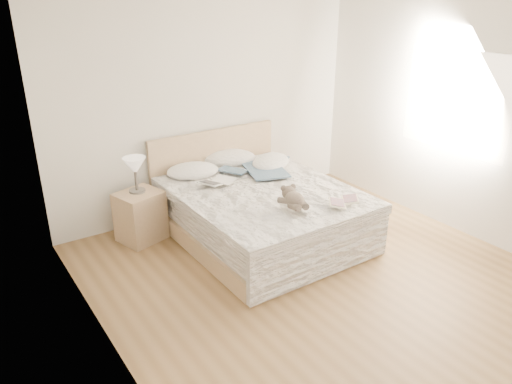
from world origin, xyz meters
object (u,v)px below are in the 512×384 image
(childrens_book, at_px, (344,202))
(nightstand, at_px, (140,216))
(table_lamp, at_px, (135,167))
(teddy_bear, at_px, (295,206))
(photo_book, at_px, (217,182))
(bed, at_px, (259,211))

(childrens_book, bearing_deg, nightstand, 173.93)
(table_lamp, relative_size, teddy_bear, 1.17)
(table_lamp, distance_m, photo_book, 0.89)
(bed, distance_m, teddy_bear, 0.78)
(photo_book, relative_size, childrens_book, 1.02)
(bed, xyz_separation_m, photo_book, (-0.35, 0.30, 0.32))
(childrens_book, bearing_deg, bed, 155.16)
(nightstand, xyz_separation_m, teddy_bear, (1.06, -1.37, 0.37))
(table_lamp, xyz_separation_m, teddy_bear, (1.06, -1.40, -0.19))
(nightstand, distance_m, childrens_book, 2.21)
(nightstand, relative_size, table_lamp, 1.45)
(photo_book, height_order, childrens_book, photo_book)
(bed, height_order, table_lamp, bed)
(nightstand, height_order, childrens_book, childrens_book)
(bed, bearing_deg, childrens_book, -63.22)
(teddy_bear, bearing_deg, table_lamp, 136.12)
(childrens_book, bearing_deg, photo_book, 162.42)
(photo_book, distance_m, teddy_bear, 1.04)
(bed, bearing_deg, table_lamp, 147.72)
(nightstand, distance_m, teddy_bear, 1.77)
(nightstand, height_order, teddy_bear, teddy_bear)
(nightstand, bearing_deg, childrens_book, -44.45)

